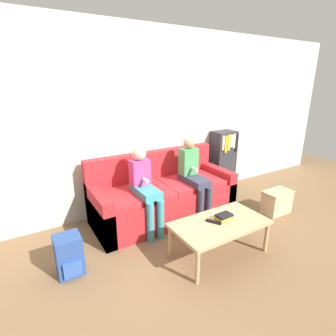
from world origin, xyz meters
TOP-DOWN VIEW (x-y plane):
  - ground_plane at (0.00, 0.00)m, footprint 10.00×10.00m
  - wall_back at (-0.00, 1.02)m, footprint 8.00×0.07m
  - couch at (0.00, 0.52)m, footprint 1.99×0.81m
  - coffee_table at (0.09, -0.56)m, footprint 1.05×0.58m
  - person_left at (-0.38, 0.32)m, footprint 0.24×0.56m
  - person_right at (0.38, 0.32)m, footprint 0.24×0.56m
  - tv_remote at (0.03, -0.53)m, footprint 0.12×0.17m
  - book_stack at (0.17, -0.53)m, footprint 0.19×0.12m
  - bookshelf at (1.38, 0.83)m, footprint 0.40×0.30m
  - storage_box at (1.47, -0.26)m, footprint 0.43×0.26m
  - backpack at (-1.40, -0.02)m, footprint 0.25×0.27m

SIDE VIEW (x-z plane):
  - ground_plane at x=0.00m, z-range 0.00..0.00m
  - storage_box at x=1.47m, z-range 0.00..0.35m
  - backpack at x=-1.40m, z-range 0.00..0.41m
  - couch at x=0.00m, z-range -0.15..0.75m
  - coffee_table at x=0.09m, z-range 0.16..0.55m
  - tv_remote at x=0.03m, z-range 0.40..0.42m
  - book_stack at x=0.17m, z-range 0.40..0.46m
  - bookshelf at x=1.38m, z-range 0.00..1.06m
  - person_left at x=-0.38m, z-range 0.08..1.17m
  - person_right at x=0.38m, z-range 0.07..1.19m
  - wall_back at x=0.00m, z-range 0.00..2.60m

